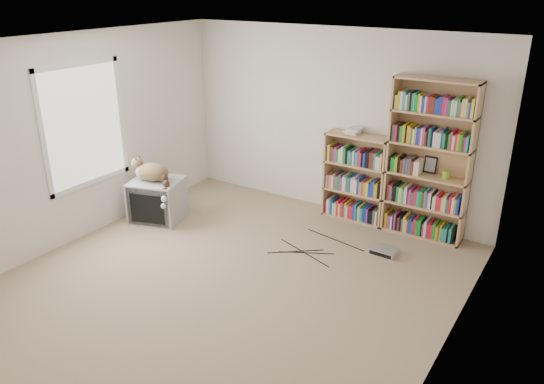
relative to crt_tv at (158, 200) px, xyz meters
The scene contains 16 objects.
floor 2.03m from the crt_tv, 26.15° to the right, with size 4.50×5.00×0.01m, color tan.
wall_back 2.61m from the crt_tv, 41.86° to the left, with size 4.50×0.02×2.50m, color silver.
wall_left 1.39m from the crt_tv, 116.83° to the right, with size 0.02×5.00×2.50m, color silver.
wall_right 4.26m from the crt_tv, 12.32° to the right, with size 0.02×5.00×2.50m, color silver.
ceiling 2.99m from the crt_tv, 26.15° to the right, with size 4.50×5.00×0.02m, color white.
window 1.38m from the crt_tv, 122.45° to the right, with size 0.02×1.22×1.52m, color white.
crt_tv is the anchor object (origin of this frame).
cat 0.38m from the crt_tv, 63.63° to the right, with size 0.72×0.47×0.53m.
bookcase_tall 3.56m from the crt_tv, 24.94° to the left, with size 1.00×0.30×1.99m.
bookcase_short 2.69m from the crt_tv, 33.43° to the left, with size 0.86×0.30×1.18m.
book_stack 2.77m from the crt_tv, 34.42° to the left, with size 0.19×0.25×0.08m, color red.
green_mug 3.74m from the crt_tv, 23.17° to the left, with size 0.09×0.09×0.10m, color #75AA30.
framed_print 3.59m from the crt_tv, 26.14° to the left, with size 0.16×0.01×0.21m, color black.
dvd_player 3.05m from the crt_tv, 13.47° to the left, with size 0.32×0.23×0.07m, color silver.
wall_outlet 0.56m from the crt_tv, 141.85° to the left, with size 0.01×0.08×0.13m, color silver.
floor_cables 2.01m from the crt_tv, 12.34° to the left, with size 1.20×0.70×0.01m, color black, non-canonical shape.
Camera 1 is at (3.05, -3.84, 3.05)m, focal length 35.00 mm.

